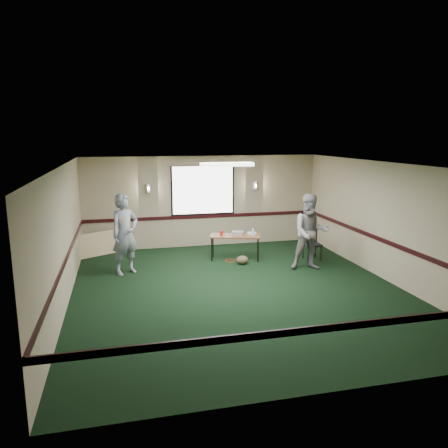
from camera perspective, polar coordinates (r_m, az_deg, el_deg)
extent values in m
plane|color=black|center=(9.58, 1.83, -8.58)|extent=(8.00, 8.00, 0.00)
plane|color=tan|center=(13.04, -2.77, 2.95)|extent=(7.00, 0.00, 7.00)
plane|color=tan|center=(5.60, 12.93, -9.07)|extent=(7.00, 0.00, 7.00)
plane|color=tan|center=(8.95, -20.27, -1.72)|extent=(0.00, 8.00, 8.00)
plane|color=tan|center=(10.66, 20.34, 0.31)|extent=(0.00, 8.00, 8.00)
plane|color=white|center=(9.01, 1.95, 7.76)|extent=(8.00, 8.00, 0.00)
cube|color=black|center=(13.10, -2.74, 1.00)|extent=(7.00, 0.03, 0.10)
cube|color=black|center=(5.78, 12.66, -13.21)|extent=(7.00, 0.03, 0.10)
cube|color=black|center=(9.06, -19.97, -4.49)|extent=(0.03, 8.00, 0.10)
cube|color=black|center=(10.74, 20.11, -2.05)|extent=(0.03, 8.00, 0.10)
cube|color=black|center=(12.97, -2.77, 4.46)|extent=(1.90, 0.01, 1.50)
cube|color=white|center=(12.96, -2.76, 4.46)|extent=(1.80, 0.02, 1.40)
cube|color=tan|center=(12.89, -2.80, 7.86)|extent=(2.05, 0.08, 0.10)
cylinder|color=silver|center=(12.72, -9.86, 4.63)|extent=(0.16, 0.16, 0.25)
cylinder|color=silver|center=(13.31, 4.07, 5.06)|extent=(0.16, 0.16, 0.25)
cube|color=white|center=(9.98, 0.41, 7.79)|extent=(1.20, 0.32, 0.08)
cube|color=#572D19|center=(11.67, 1.47, -1.57)|extent=(1.43, 0.90, 0.04)
cylinder|color=black|center=(11.57, -1.61, -3.38)|extent=(0.03, 0.03, 0.63)
cylinder|color=black|center=(11.54, 4.47, -3.46)|extent=(0.03, 0.03, 0.63)
cylinder|color=black|center=(11.99, -1.44, -2.85)|extent=(0.03, 0.03, 0.63)
cylinder|color=black|center=(11.95, 4.44, -2.93)|extent=(0.03, 0.03, 0.63)
cube|color=#94939B|center=(11.70, 1.80, -1.21)|extent=(0.36, 0.33, 0.09)
cube|color=white|center=(11.83, 3.64, -1.20)|extent=(0.20, 0.17, 0.05)
cylinder|color=red|center=(11.63, -0.33, -1.19)|extent=(0.09, 0.09, 0.13)
cylinder|color=#94CFF3|center=(11.56, 3.80, -1.10)|extent=(0.06, 0.06, 0.20)
ellipsoid|color=#484129|center=(11.37, 2.39, -4.72)|extent=(0.39, 0.35, 0.22)
torus|color=red|center=(11.69, 0.82, -4.80)|extent=(0.35, 0.35, 0.01)
cube|color=tan|center=(12.64, -15.87, -2.48)|extent=(1.21, 0.80, 0.66)
cube|color=black|center=(11.90, 11.46, -2.66)|extent=(0.43, 0.43, 0.06)
cube|color=black|center=(12.03, 11.12, -1.35)|extent=(0.42, 0.06, 0.42)
cylinder|color=black|center=(11.73, 10.95, -3.98)|extent=(0.03, 0.03, 0.39)
cylinder|color=black|center=(11.87, 12.54, -3.87)|extent=(0.03, 0.03, 0.39)
cylinder|color=black|center=(12.05, 10.30, -3.55)|extent=(0.03, 0.03, 0.39)
cylinder|color=black|center=(12.19, 11.86, -3.44)|extent=(0.03, 0.03, 0.39)
imported|color=#3D5586|center=(10.69, -12.81, -1.31)|extent=(0.85, 0.76, 1.94)
imported|color=#6A7BA5|center=(10.97, 11.24, -1.05)|extent=(1.04, 0.89, 1.89)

